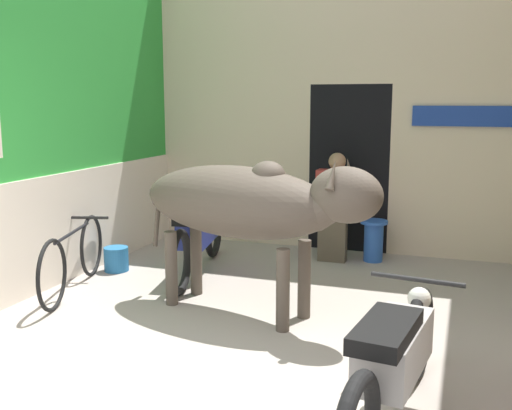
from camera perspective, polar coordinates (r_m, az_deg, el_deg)
name	(u,v)px	position (r m, az deg, el deg)	size (l,w,h in m)	color
wall_left_shopfront	(53,91)	(6.31, -18.80, 10.22)	(0.25, 4.25, 3.94)	green
wall_back_with_doorway	(340,112)	(7.49, 7.98, 8.74)	(4.42, 0.93, 3.94)	beige
cow	(248,203)	(5.01, -0.72, 0.17)	(2.30, 1.06, 1.40)	#4C4238
motorcycle_near	(394,358)	(3.49, 13.01, -13.97)	(0.58, 1.97, 0.74)	black
motorcycle_far	(198,234)	(6.32, -5.54, -2.78)	(0.62, 2.02, 0.75)	black
bicycle	(74,258)	(6.01, -16.97, -4.82)	(0.61, 1.65, 0.65)	black
shopkeeper_seated	(335,204)	(6.91, 7.57, 0.09)	(0.45, 0.33, 1.23)	brown
plastic_stool	(374,239)	(6.96, 11.13, -3.24)	(0.31, 0.31, 0.47)	#2856B2
bucket	(116,259)	(6.65, -13.16, -5.03)	(0.26, 0.26, 0.26)	#23669E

